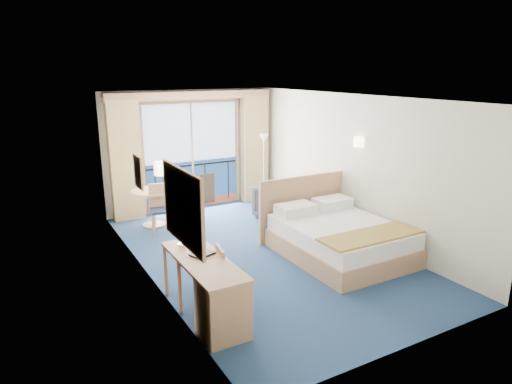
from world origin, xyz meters
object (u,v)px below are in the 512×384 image
(nightstand, at_px, (315,210))
(table_chair_b, at_px, (161,205))
(floor_lamp, at_px, (264,151))
(table_chair_a, at_px, (177,196))
(armchair, at_px, (275,200))
(bed, at_px, (337,236))
(round_table, at_px, (153,199))
(desk, at_px, (219,299))
(desk_chair, at_px, (228,273))

(nightstand, height_order, table_chair_b, table_chair_b)
(floor_lamp, bearing_deg, table_chair_b, -165.23)
(table_chair_a, bearing_deg, armchair, -120.61)
(bed, xyz_separation_m, floor_lamp, (0.49, 3.39, 0.93))
(round_table, xyz_separation_m, table_chair_a, (0.49, -0.11, 0.03))
(bed, distance_m, nightstand, 1.66)
(nightstand, distance_m, table_chair_b, 3.16)
(bed, bearing_deg, desk, -157.10)
(desk, bearing_deg, armchair, 49.76)
(floor_lamp, relative_size, desk, 0.99)
(bed, distance_m, desk, 3.05)
(desk_chair, bearing_deg, round_table, 8.52)
(bed, bearing_deg, table_chair_b, 130.81)
(bed, distance_m, armchair, 2.35)
(armchair, bearing_deg, round_table, -51.90)
(nightstand, relative_size, round_table, 0.68)
(round_table, bearing_deg, table_chair_a, -12.30)
(round_table, bearing_deg, armchair, -16.07)
(desk, relative_size, round_table, 1.99)
(nightstand, relative_size, table_chair_a, 0.54)
(round_table, bearing_deg, nightstand, -27.24)
(armchair, xyz_separation_m, desk, (-2.99, -3.53, 0.07))
(bed, distance_m, desk_chair, 2.52)
(desk, bearing_deg, round_table, 83.52)
(desk, distance_m, round_table, 4.28)
(table_chair_b, bearing_deg, desk, -86.92)
(armchair, distance_m, table_chair_a, 2.12)
(floor_lamp, height_order, table_chair_b, floor_lamp)
(bed, relative_size, desk, 1.35)
(nightstand, distance_m, floor_lamp, 2.11)
(desk_chair, xyz_separation_m, table_chair_b, (0.14, 3.32, 0.05))
(nightstand, xyz_separation_m, round_table, (-2.98, 1.53, 0.29))
(bed, height_order, armchair, bed)
(desk_chair, distance_m, table_chair_a, 3.67)
(nightstand, distance_m, armchair, 0.95)
(desk_chair, distance_m, round_table, 3.73)
(bed, height_order, nightstand, bed)
(floor_lamp, xyz_separation_m, desk_chair, (-2.92, -4.05, -0.78))
(nightstand, bearing_deg, bed, -113.16)
(nightstand, xyz_separation_m, table_chair_a, (-2.49, 1.43, 0.31))
(armchair, bearing_deg, bed, 49.82)
(nightstand, bearing_deg, desk, -141.89)
(floor_lamp, bearing_deg, desk, -125.79)
(armchair, relative_size, table_chair_b, 0.84)
(bed, distance_m, table_chair_b, 3.51)
(desk, bearing_deg, desk_chair, 54.08)
(bed, xyz_separation_m, desk, (-2.81, -1.19, 0.10))
(armchair, bearing_deg, floor_lamp, -142.44)
(round_table, xyz_separation_m, table_chair_b, (0.03, -0.41, -0.03))
(round_table, bearing_deg, desk_chair, -91.62)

